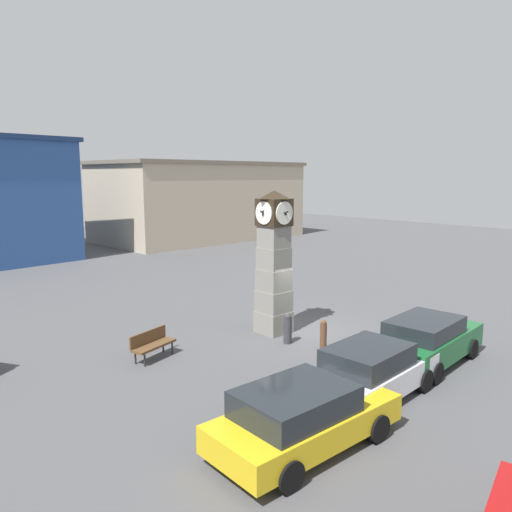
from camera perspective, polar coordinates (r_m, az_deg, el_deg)
ground_plane at (r=19.22m, az=5.47°, el=-8.62°), size 87.16×87.16×0.00m
clock_tower at (r=18.48m, az=2.05°, el=-0.95°), size 1.34×1.36×5.33m
bollard_near_tower at (r=17.78m, az=3.64°, el=-8.22°), size 0.29×0.29×1.09m
bollard_mid_row at (r=17.19m, az=7.70°, el=-8.94°), size 0.23×0.23×1.07m
bollard_far_row at (r=16.55m, az=12.09°, el=-9.93°), size 0.23×0.23×1.00m
car_navy_sedan at (r=11.34m, az=5.33°, el=-17.78°), size 4.50×2.13×1.45m
car_near_tower at (r=13.89m, az=13.10°, el=-12.67°), size 4.18×2.05×1.49m
car_by_building at (r=16.71m, az=18.98°, el=-9.06°), size 4.55×2.19×1.52m
bench at (r=16.69m, az=-11.81°, el=-9.68°), size 1.68×0.94×0.90m
storefront_low_left at (r=46.78m, az=-6.42°, el=6.33°), size 18.81×10.61×7.04m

